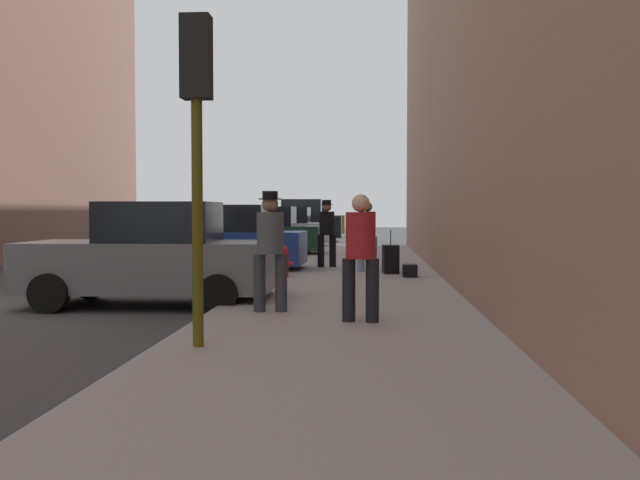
{
  "coord_description": "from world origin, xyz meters",
  "views": [
    {
      "loc": [
        6.37,
        -11.17,
        1.64
      ],
      "look_at": [
        5.15,
        6.49,
        0.91
      ],
      "focal_mm": 40.0,
      "sensor_mm": 36.0,
      "label": 1
    }
  ],
  "objects": [
    {
      "name": "pedestrian_in_jeans",
      "position": [
        6.33,
        6.42,
        1.1
      ],
      "size": [
        0.53,
        0.5,
        1.71
      ],
      "color": "#728CB2",
      "rests_on": "sidewalk"
    },
    {
      "name": "parked_blue_sedan",
      "position": [
        2.65,
        6.94,
        0.85
      ],
      "size": [
        4.25,
        2.16,
        1.79
      ],
      "color": "navy",
      "rests_on": "ground_plane"
    },
    {
      "name": "traffic_light",
      "position": [
        4.5,
        -3.5,
        2.76
      ],
      "size": [
        0.32,
        0.32,
        3.6
      ],
      "color": "#514C0F",
      "rests_on": "sidewalk"
    },
    {
      "name": "parked_gray_coupe",
      "position": [
        2.65,
        0.8,
        0.85
      ],
      "size": [
        4.24,
        2.13,
        1.79
      ],
      "color": "slate",
      "rests_on": "ground_plane"
    },
    {
      "name": "parked_dark_green_sedan",
      "position": [
        2.65,
        13.62,
        0.85
      ],
      "size": [
        4.23,
        2.12,
        1.79
      ],
      "color": "#193828",
      "rests_on": "ground_plane"
    },
    {
      "name": "pedestrian_with_beanie",
      "position": [
        4.92,
        -0.77,
        1.14
      ],
      "size": [
        0.51,
        0.43,
        1.78
      ],
      "color": "#333338",
      "rests_on": "sidewalk"
    },
    {
      "name": "fire_hydrant",
      "position": [
        4.45,
        4.75,
        0.5
      ],
      "size": [
        0.42,
        0.22,
        0.7
      ],
      "color": "red",
      "rests_on": "sidewalk"
    },
    {
      "name": "parked_bronze_suv",
      "position": [
        2.65,
        32.39,
        1.03
      ],
      "size": [
        4.61,
        2.08,
        2.25
      ],
      "color": "brown",
      "rests_on": "ground_plane"
    },
    {
      "name": "sidewalk",
      "position": [
        6.0,
        0.0,
        0.07
      ],
      "size": [
        4.0,
        40.0,
        0.15
      ],
      "primitive_type": "cube",
      "color": "gray",
      "rests_on": "ground_plane"
    },
    {
      "name": "parked_silver_sedan",
      "position": [
        2.65,
        19.91,
        0.85
      ],
      "size": [
        4.23,
        2.12,
        1.79
      ],
      "color": "#B7BABF",
      "rests_on": "ground_plane"
    },
    {
      "name": "pedestrian_with_fedora",
      "position": [
        5.26,
        7.62,
        1.14
      ],
      "size": [
        0.53,
        0.5,
        1.78
      ],
      "color": "black",
      "rests_on": "sidewalk"
    },
    {
      "name": "duffel_bag",
      "position": [
        7.29,
        4.94,
        0.29
      ],
      "size": [
        0.32,
        0.44,
        0.28
      ],
      "color": "black",
      "rests_on": "sidewalk"
    },
    {
      "name": "parked_black_suv",
      "position": [
        2.65,
        26.6,
        1.03
      ],
      "size": [
        4.64,
        2.13,
        2.25
      ],
      "color": "black",
      "rests_on": "ground_plane"
    },
    {
      "name": "pedestrian_in_red_jacket",
      "position": [
        6.26,
        -1.66,
        1.1
      ],
      "size": [
        0.52,
        0.46,
        1.71
      ],
      "color": "black",
      "rests_on": "sidewalk"
    },
    {
      "name": "rolling_suitcase",
      "position": [
        6.89,
        5.85,
        0.49
      ],
      "size": [
        0.41,
        0.59,
        1.04
      ],
      "color": "black",
      "rests_on": "sidewalk"
    }
  ]
}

